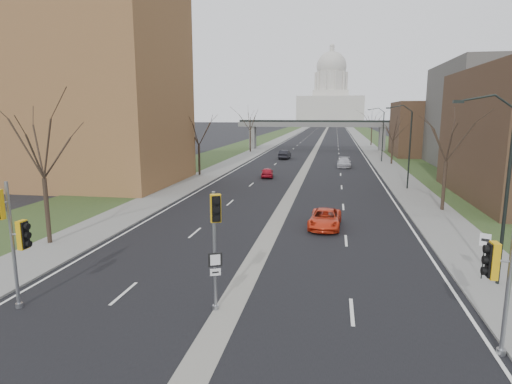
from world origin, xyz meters
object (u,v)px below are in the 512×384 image
(signal_pole_right, at_px, (508,254))
(car_left_near, at_px, (267,172))
(speed_limit_sign, at_px, (484,248))
(signal_pole_left, at_px, (11,228))
(car_right_mid, at_px, (344,162))
(car_right_near, at_px, (325,219))
(signal_pole_median, at_px, (215,230))
(car_left_far, at_px, (285,154))

(signal_pole_right, relative_size, car_left_near, 1.50)
(speed_limit_sign, xyz_separation_m, car_left_near, (-15.38, 31.40, -1.04))
(signal_pole_left, distance_m, car_right_mid, 52.37)
(speed_limit_sign, distance_m, car_right_near, 11.51)
(signal_pole_median, xyz_separation_m, car_left_near, (-3.71, 36.91, -2.83))
(signal_pole_left, distance_m, car_right_near, 19.66)
(car_left_near, bearing_deg, speed_limit_sign, 108.49)
(signal_pole_left, bearing_deg, signal_pole_right, 1.44)
(speed_limit_sign, relative_size, car_right_near, 0.49)
(car_left_near, height_order, car_right_near, car_right_near)
(signal_pole_right, distance_m, speed_limit_sign, 7.43)
(speed_limit_sign, bearing_deg, signal_pole_median, -129.98)
(speed_limit_sign, xyz_separation_m, car_right_near, (-7.66, 8.53, -1.02))
(car_left_near, relative_size, car_right_near, 0.79)
(car_right_mid, bearing_deg, speed_limit_sign, -81.40)
(speed_limit_sign, distance_m, car_left_far, 56.04)
(speed_limit_sign, relative_size, car_right_mid, 0.47)
(signal_pole_left, relative_size, car_right_near, 1.15)
(signal_pole_left, height_order, car_left_far, signal_pole_left)
(car_right_mid, bearing_deg, signal_pole_right, -84.27)
(speed_limit_sign, bearing_deg, car_left_near, 140.81)
(signal_pole_left, distance_m, car_left_near, 38.52)
(signal_pole_median, height_order, signal_pole_right, signal_pole_right)
(signal_pole_median, relative_size, car_left_far, 1.06)
(signal_pole_median, distance_m, car_right_mid, 49.57)
(car_left_far, xyz_separation_m, car_right_near, (8.07, -45.25, -0.13))
(signal_pole_median, distance_m, car_left_near, 37.21)
(signal_pole_median, bearing_deg, signal_pole_left, 164.38)
(car_left_far, xyz_separation_m, car_right_mid, (10.06, -10.17, -0.07))
(car_left_near, bearing_deg, signal_pole_right, 102.07)
(signal_pole_right, bearing_deg, car_right_near, 110.17)
(signal_pole_right, bearing_deg, speed_limit_sign, 75.66)
(signal_pole_left, bearing_deg, car_right_mid, 76.57)
(car_left_near, height_order, car_right_mid, car_right_mid)
(signal_pole_left, relative_size, car_right_mid, 1.11)
(signal_pole_median, bearing_deg, car_left_near, 71.20)
(signal_pole_right, height_order, speed_limit_sign, signal_pole_right)
(signal_pole_left, xyz_separation_m, car_right_mid, (14.01, 50.39, -2.79))
(signal_pole_right, bearing_deg, car_left_near, 108.68)
(signal_pole_median, xyz_separation_m, car_right_mid, (5.99, 49.13, -2.76))
(car_right_mid, bearing_deg, signal_pole_left, -104.35)
(signal_pole_right, distance_m, car_right_near, 16.89)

